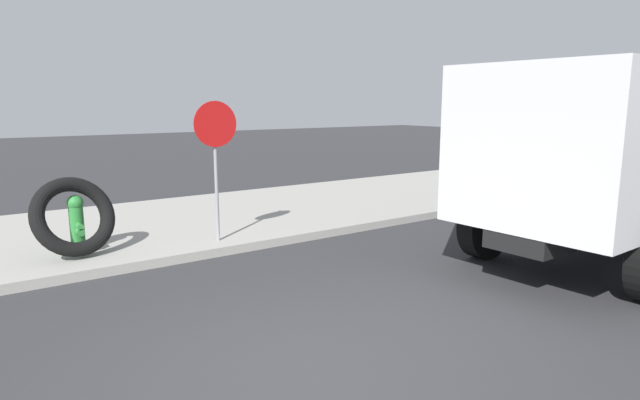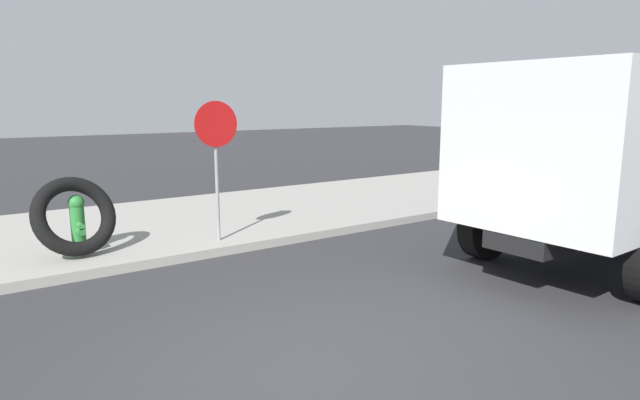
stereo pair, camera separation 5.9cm
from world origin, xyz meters
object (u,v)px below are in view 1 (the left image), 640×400
Objects in this scene: fire_hydrant at (77,222)px; loose_tire at (74,217)px; stop_sign at (216,145)px; dump_truck_blue at (632,157)px.

loose_tire is at bearing -109.75° from fire_hydrant.
dump_truck_blue reaches higher than stop_sign.
loose_tire is 0.18× the size of dump_truck_blue.
dump_truck_blue is at bearing -30.73° from loose_tire.
stop_sign is 6.86m from dump_truck_blue.
fire_hydrant is 2.50m from stop_sign.
dump_truck_blue is (5.47, -4.14, -0.19)m from stop_sign.
fire_hydrant is 0.39× the size of stop_sign.
loose_tire is at bearing 149.27° from dump_truck_blue.
stop_sign is at bearing 142.90° from dump_truck_blue.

